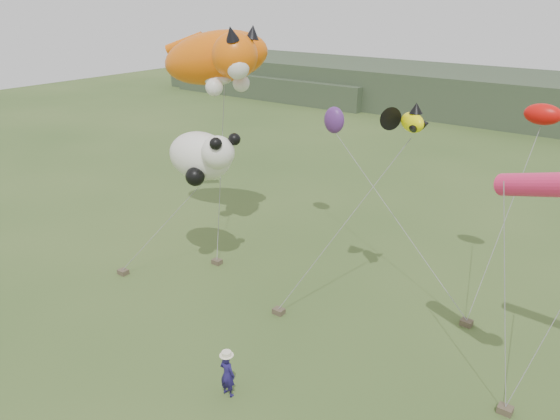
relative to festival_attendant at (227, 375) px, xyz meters
The scene contains 8 objects.
ground 0.89m from the festival_attendant, 17.35° to the right, with size 120.00×120.00×0.00m, color #385123.
headland 44.62m from the festival_attendant, 93.34° to the left, with size 90.00×13.00×4.00m.
festival_attendant is the anchor object (origin of this frame).
sandbag_anchors 5.16m from the festival_attendant, 100.77° to the left, with size 15.70×5.22×0.21m.
cat_kite 13.66m from the festival_attendant, 132.38° to the left, with size 6.64×3.90×3.13m.
fish_kite 9.85m from the festival_attendant, 78.00° to the left, with size 2.19×1.45×1.05m.
panda_kite 8.98m from the festival_attendant, 137.89° to the left, with size 3.36×2.18×2.09m.
misc_kites 13.08m from the festival_attendant, 88.43° to the left, with size 9.94×0.84×2.38m.
Camera 1 is at (8.48, -9.31, 11.02)m, focal length 35.00 mm.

